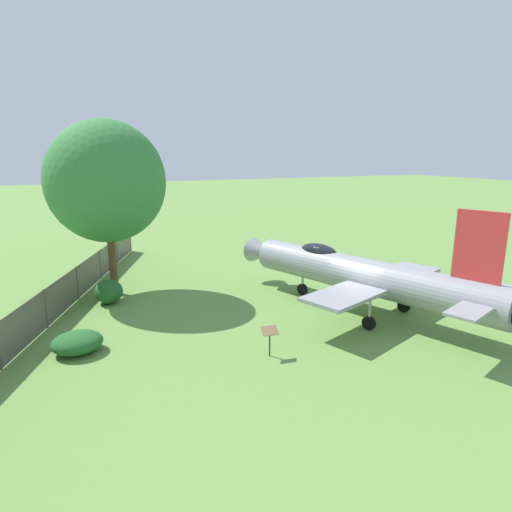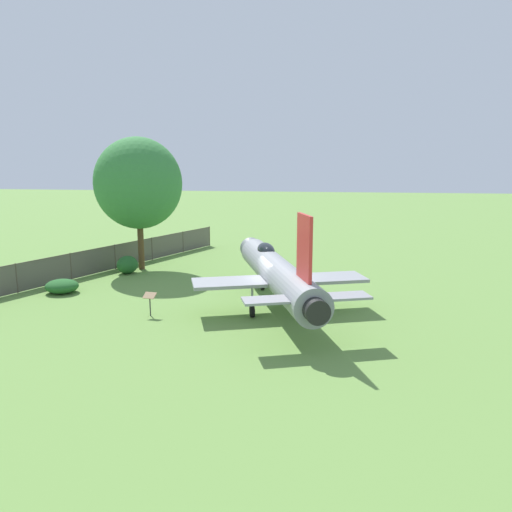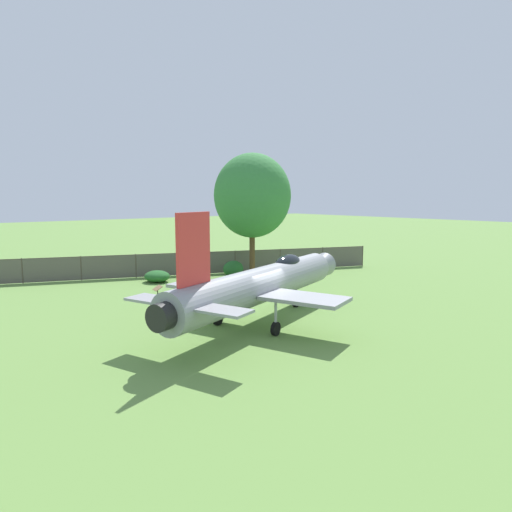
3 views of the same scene
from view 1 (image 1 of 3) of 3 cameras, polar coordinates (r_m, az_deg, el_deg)
name	(u,v)px [view 1 (image 1 of 3)]	position (r m, az deg, el deg)	size (l,w,h in m)	color
ground_plane	(363,313)	(21.20, 13.96, -7.33)	(200.00, 200.00, 0.00)	#668E42
display_jet	(359,274)	(20.81, 13.41, -2.27)	(8.82, 14.08, 5.33)	gray
shade_tree	(106,182)	(23.46, -19.19, 9.25)	(5.98, 5.47, 9.07)	brown
perimeter_fence	(45,308)	(20.69, -26.11, -6.16)	(11.30, 27.89, 1.74)	#4C4238
shrub_near_fence	(77,342)	(17.96, -22.59, -10.52)	(1.88, 1.71, 0.80)	#235B26
shrub_by_tree	(109,291)	(22.96, -18.90, -4.46)	(1.37, 1.57, 1.20)	#235B26
info_plaque	(270,335)	(16.16, 1.83, -10.38)	(0.65, 0.47, 1.14)	#333333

